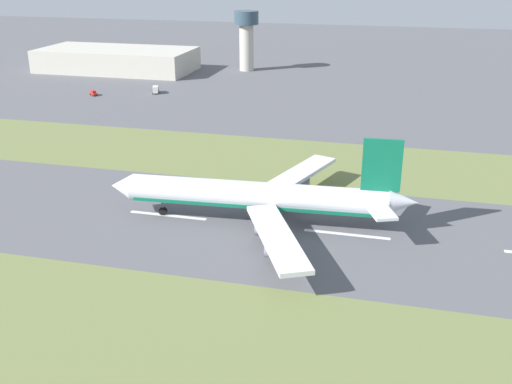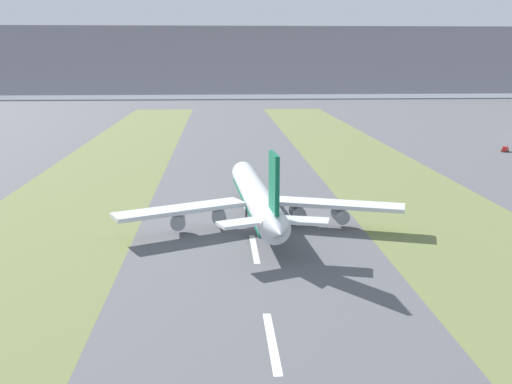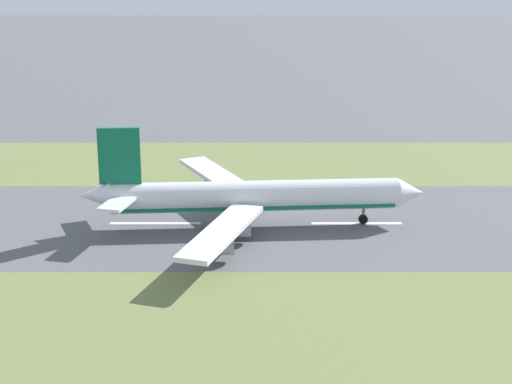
# 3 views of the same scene
# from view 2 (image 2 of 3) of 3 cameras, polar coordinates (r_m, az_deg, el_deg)

# --- Properties ---
(ground_plane) EXTENTS (800.00, 800.00, 0.00)m
(ground_plane) POSITION_cam_2_polar(r_m,az_deg,el_deg) (134.20, -0.53, -3.44)
(ground_plane) COLOR #56565B
(grass_median_west) EXTENTS (40.00, 600.00, 0.01)m
(grass_median_west) POSITION_cam_2_polar(r_m,az_deg,el_deg) (139.39, -19.37, -3.56)
(grass_median_west) COLOR olive
(grass_median_west) RESTS_ON ground
(grass_median_east) EXTENTS (40.00, 600.00, 0.01)m
(grass_median_east) POSITION_cam_2_polar(r_m,az_deg,el_deg) (143.67, 17.72, -2.96)
(grass_median_east) COLOR olive
(grass_median_east) RESTS_ON ground
(centreline_dash_near) EXTENTS (1.20, 18.00, 0.01)m
(centreline_dash_near) POSITION_cam_2_polar(r_m,az_deg,el_deg) (83.35, 1.52, -14.06)
(centreline_dash_near) COLOR silver
(centreline_dash_near) RESTS_ON ground
(centreline_dash_mid) EXTENTS (1.20, 18.00, 0.01)m
(centreline_dash_mid) POSITION_cam_2_polar(r_m,az_deg,el_deg) (120.26, -0.16, -5.40)
(centreline_dash_mid) COLOR silver
(centreline_dash_mid) RESTS_ON ground
(centreline_dash_far) EXTENTS (1.20, 18.00, 0.01)m
(centreline_dash_far) POSITION_cam_2_polar(r_m,az_deg,el_deg) (158.68, -1.01, -0.85)
(centreline_dash_far) COLOR silver
(centreline_dash_far) RESTS_ON ground
(airplane_main_jet) EXTENTS (63.99, 67.22, 20.20)m
(airplane_main_jet) POSITION_cam_2_polar(r_m,az_deg,el_deg) (136.10, 0.10, -0.58)
(airplane_main_jet) COLOR silver
(airplane_main_jet) RESTS_ON ground
(apron_car) EXTENTS (4.20, 4.53, 2.03)m
(apron_car) POSITION_cam_2_polar(r_m,az_deg,el_deg) (259.70, 22.64, 3.79)
(apron_car) COLOR #B2231E
(apron_car) RESTS_ON ground
(mountain_ridge) EXTENTS (800.00, 120.00, 64.72)m
(mountain_ridge) POSITION_cam_2_polar(r_m,az_deg,el_deg) (648.64, -3.03, 12.44)
(mountain_ridge) COLOR gray
(mountain_ridge) RESTS_ON ground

